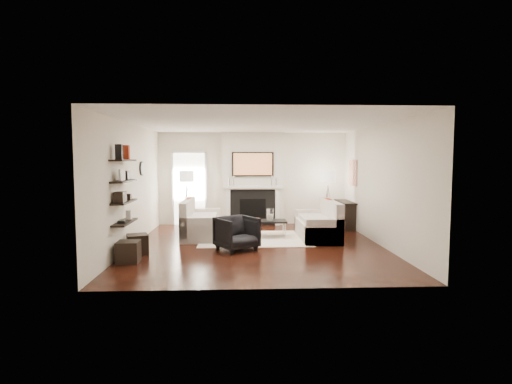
{
  "coord_description": "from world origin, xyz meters",
  "views": [
    {
      "loc": [
        -0.42,
        -8.77,
        1.92
      ],
      "look_at": [
        0.0,
        0.6,
        1.15
      ],
      "focal_mm": 28.0,
      "sensor_mm": 36.0,
      "label": 1
    }
  ],
  "objects_px": {
    "armchair": "(237,232)",
    "lamp_right_shade": "(328,176)",
    "coffee_table": "(264,221)",
    "ottoman_near": "(138,244)",
    "loveseat_left_base": "(201,228)",
    "lamp_left_shade": "(187,176)",
    "loveseat_right_base": "(317,230)"
  },
  "relations": [
    {
      "from": "lamp_left_shade",
      "to": "loveseat_left_base",
      "type": "bearing_deg",
      "value": -68.12
    },
    {
      "from": "lamp_left_shade",
      "to": "lamp_right_shade",
      "type": "bearing_deg",
      "value": -4.04
    },
    {
      "from": "loveseat_left_base",
      "to": "armchair",
      "type": "distance_m",
      "value": 1.72
    },
    {
      "from": "lamp_left_shade",
      "to": "coffee_table",
      "type": "bearing_deg",
      "value": -34.38
    },
    {
      "from": "coffee_table",
      "to": "ottoman_near",
      "type": "xyz_separation_m",
      "value": [
        -2.68,
        -1.63,
        -0.2
      ]
    },
    {
      "from": "armchair",
      "to": "lamp_right_shade",
      "type": "distance_m",
      "value": 3.67
    },
    {
      "from": "lamp_right_shade",
      "to": "ottoman_near",
      "type": "xyz_separation_m",
      "value": [
        -4.52,
        -2.76,
        -1.25
      ]
    },
    {
      "from": "loveseat_right_base",
      "to": "ottoman_near",
      "type": "bearing_deg",
      "value": -160.41
    },
    {
      "from": "loveseat_right_base",
      "to": "lamp_left_shade",
      "type": "bearing_deg",
      "value": 154.02
    },
    {
      "from": "armchair",
      "to": "lamp_right_shade",
      "type": "bearing_deg",
      "value": 12.65
    },
    {
      "from": "coffee_table",
      "to": "armchair",
      "type": "relative_size",
      "value": 1.42
    },
    {
      "from": "coffee_table",
      "to": "lamp_left_shade",
      "type": "height_order",
      "value": "lamp_left_shade"
    },
    {
      "from": "lamp_left_shade",
      "to": "lamp_right_shade",
      "type": "xyz_separation_m",
      "value": [
        3.9,
        -0.28,
        0.0
      ]
    },
    {
      "from": "loveseat_left_base",
      "to": "armchair",
      "type": "height_order",
      "value": "armchair"
    },
    {
      "from": "armchair",
      "to": "lamp_left_shade",
      "type": "xyz_separation_m",
      "value": [
        -1.4,
        2.74,
        1.06
      ]
    },
    {
      "from": "lamp_right_shade",
      "to": "ottoman_near",
      "type": "height_order",
      "value": "lamp_right_shade"
    },
    {
      "from": "loveseat_right_base",
      "to": "lamp_right_shade",
      "type": "distance_m",
      "value": 1.92
    },
    {
      "from": "lamp_left_shade",
      "to": "ottoman_near",
      "type": "bearing_deg",
      "value": -101.53
    },
    {
      "from": "armchair",
      "to": "lamp_left_shade",
      "type": "height_order",
      "value": "lamp_left_shade"
    },
    {
      "from": "loveseat_right_base",
      "to": "armchair",
      "type": "relative_size",
      "value": 2.32
    },
    {
      "from": "coffee_table",
      "to": "lamp_left_shade",
      "type": "relative_size",
      "value": 2.75
    },
    {
      "from": "loveseat_left_base",
      "to": "ottoman_near",
      "type": "bearing_deg",
      "value": -122.74
    },
    {
      "from": "loveseat_left_base",
      "to": "ottoman_near",
      "type": "height_order",
      "value": "loveseat_left_base"
    },
    {
      "from": "coffee_table",
      "to": "loveseat_left_base",
      "type": "bearing_deg",
      "value": 175.05
    },
    {
      "from": "loveseat_left_base",
      "to": "coffee_table",
      "type": "distance_m",
      "value": 1.57
    },
    {
      "from": "loveseat_right_base",
      "to": "lamp_left_shade",
      "type": "height_order",
      "value": "lamp_left_shade"
    },
    {
      "from": "lamp_left_shade",
      "to": "ottoman_near",
      "type": "xyz_separation_m",
      "value": [
        -0.62,
        -3.04,
        -1.25
      ]
    },
    {
      "from": "coffee_table",
      "to": "lamp_left_shade",
      "type": "distance_m",
      "value": 2.71
    },
    {
      "from": "armchair",
      "to": "lamp_left_shade",
      "type": "distance_m",
      "value": 3.25
    },
    {
      "from": "armchair",
      "to": "ottoman_near",
      "type": "distance_m",
      "value": 2.05
    },
    {
      "from": "armchair",
      "to": "lamp_left_shade",
      "type": "bearing_deg",
      "value": 85.08
    },
    {
      "from": "ottoman_near",
      "to": "armchair",
      "type": "bearing_deg",
      "value": 8.36
    }
  ]
}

